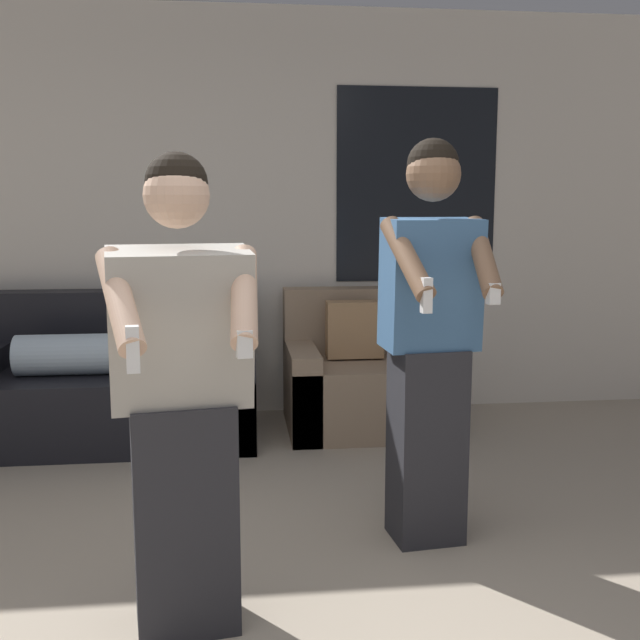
% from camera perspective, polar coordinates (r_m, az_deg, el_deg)
% --- Properties ---
extents(wall_back, '(6.83, 0.07, 2.70)m').
position_cam_1_polar(wall_back, '(5.10, -7.16, 7.97)').
color(wall_back, silver).
rests_on(wall_back, ground_plane).
extents(couch, '(1.78, 0.93, 0.87)m').
position_cam_1_polar(couch, '(4.79, -15.81, -4.96)').
color(couch, black).
rests_on(couch, ground_plane).
extents(armchair, '(0.87, 0.80, 0.87)m').
position_cam_1_polar(armchair, '(4.82, 2.66, -4.58)').
color(armchair, '#937A60').
rests_on(armchair, ground_plane).
extents(person_left, '(0.50, 0.53, 1.58)m').
position_cam_1_polar(person_left, '(2.47, -10.47, -6.12)').
color(person_left, '#28282D').
rests_on(person_left, ground_plane).
extents(person_right, '(0.44, 0.49, 1.68)m').
position_cam_1_polar(person_right, '(3.11, 8.36, -1.50)').
color(person_right, '#28282D').
rests_on(person_right, ground_plane).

